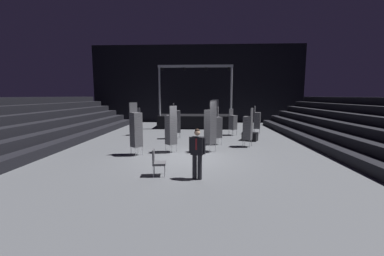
# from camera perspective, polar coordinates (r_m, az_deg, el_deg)

# --- Properties ---
(ground_plane) EXTENTS (22.00, 30.00, 0.10)m
(ground_plane) POSITION_cam_1_polar(r_m,az_deg,el_deg) (11.00, -0.94, -7.29)
(ground_plane) COLOR #515459
(arena_end_wall) EXTENTS (22.00, 0.30, 8.00)m
(arena_end_wall) POSITION_cam_1_polar(r_m,az_deg,el_deg) (25.65, 1.18, 10.35)
(arena_end_wall) COLOR black
(arena_end_wall) RESTS_ON ground_plane
(bleacher_bank_left) EXTENTS (4.50, 24.00, 2.70)m
(bleacher_bank_left) POSITION_cam_1_polar(r_m,az_deg,el_deg) (15.02, -36.20, 0.68)
(bleacher_bank_left) COLOR black
(bleacher_bank_left) RESTS_ON ground_plane
(bleacher_bank_right) EXTENTS (4.50, 24.00, 2.70)m
(bleacher_bank_right) POSITION_cam_1_polar(r_m,az_deg,el_deg) (14.22, 37.27, 0.28)
(bleacher_bank_right) COLOR black
(bleacher_bank_right) RESTS_ON ground_plane
(stage_riser) EXTENTS (6.45, 2.88, 5.29)m
(stage_riser) POSITION_cam_1_polar(r_m,az_deg,el_deg) (21.42, 0.85, 1.86)
(stage_riser) COLOR black
(stage_riser) RESTS_ON ground_plane
(man_with_tie) EXTENTS (0.57, 0.33, 1.72)m
(man_with_tie) POSITION_cam_1_polar(r_m,az_deg,el_deg) (8.02, 1.23, -5.43)
(man_with_tie) COLOR black
(man_with_tie) RESTS_ON ground_plane
(chair_stack_front_left) EXTENTS (0.53, 0.53, 2.31)m
(chair_stack_front_left) POSITION_cam_1_polar(r_m,az_deg,el_deg) (15.66, -3.66, 1.64)
(chair_stack_front_left) COLOR #B2B5BA
(chair_stack_front_left) RESTS_ON ground_plane
(chair_stack_front_right) EXTENTS (0.45, 0.45, 1.96)m
(chair_stack_front_right) POSITION_cam_1_polar(r_m,az_deg,el_deg) (17.49, -12.58, 1.54)
(chair_stack_front_right) COLOR #B2B5BA
(chair_stack_front_right) RESTS_ON ground_plane
(chair_stack_mid_left) EXTENTS (0.62, 0.62, 2.48)m
(chair_stack_mid_left) POSITION_cam_1_polar(r_m,az_deg,el_deg) (11.56, -13.10, -0.26)
(chair_stack_mid_left) COLOR #B2B5BA
(chair_stack_mid_left) RESTS_ON ground_plane
(chair_stack_mid_right) EXTENTS (0.62, 0.62, 1.88)m
(chair_stack_mid_right) POSITION_cam_1_polar(r_m,az_deg,el_deg) (17.29, 9.65, 1.41)
(chair_stack_mid_right) COLOR #B2B5BA
(chair_stack_mid_right) RESTS_ON ground_plane
(chair_stack_mid_centre) EXTENTS (0.56, 0.56, 2.05)m
(chair_stack_mid_centre) POSITION_cam_1_polar(r_m,az_deg,el_deg) (18.16, 15.13, 1.81)
(chair_stack_mid_centre) COLOR #B2B5BA
(chair_stack_mid_centre) RESTS_ON ground_plane
(chair_stack_rear_left) EXTENTS (0.59, 0.59, 2.14)m
(chair_stack_rear_left) POSITION_cam_1_polar(r_m,az_deg,el_deg) (13.47, 13.08, 0.11)
(chair_stack_rear_left) COLOR #B2B5BA
(chair_stack_rear_left) RESTS_ON ground_plane
(chair_stack_rear_right) EXTENTS (0.59, 0.59, 2.05)m
(chair_stack_rear_right) POSITION_cam_1_polar(r_m,az_deg,el_deg) (13.83, 5.94, 0.29)
(chair_stack_rear_right) COLOR #B2B5BA
(chair_stack_rear_right) RESTS_ON ground_plane
(chair_stack_rear_centre) EXTENTS (0.51, 0.51, 2.56)m
(chair_stack_rear_centre) POSITION_cam_1_polar(r_m,az_deg,el_deg) (15.09, 5.36, 1.88)
(chair_stack_rear_centre) COLOR #B2B5BA
(chair_stack_rear_centre) RESTS_ON ground_plane
(chair_stack_aisle_left) EXTENTS (0.62, 0.62, 2.56)m
(chair_stack_aisle_left) POSITION_cam_1_polar(r_m,az_deg,el_deg) (11.94, 4.35, 0.37)
(chair_stack_aisle_left) COLOR #B2B5BA
(chair_stack_aisle_left) RESTS_ON ground_plane
(chair_stack_aisle_right) EXTENTS (0.62, 0.62, 2.31)m
(chair_stack_aisle_right) POSITION_cam_1_polar(r_m,az_deg,el_deg) (11.88, -4.99, -0.29)
(chair_stack_aisle_right) COLOR #B2B5BA
(chair_stack_aisle_right) RESTS_ON ground_plane
(equipment_road_case) EXTENTS (1.07, 0.94, 0.52)m
(equipment_road_case) POSITION_cam_1_polar(r_m,az_deg,el_deg) (15.50, 13.54, -1.95)
(equipment_road_case) COLOR black
(equipment_road_case) RESTS_ON ground_plane
(loose_chair_near_man) EXTENTS (0.49, 0.49, 0.95)m
(loose_chair_near_man) POSITION_cam_1_polar(r_m,az_deg,el_deg) (8.55, -8.25, -7.70)
(loose_chair_near_man) COLOR #B2B5BA
(loose_chair_near_man) RESTS_ON ground_plane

